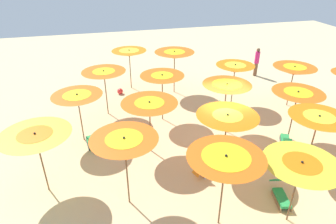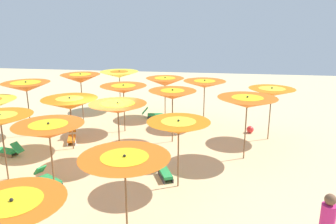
% 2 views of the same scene
% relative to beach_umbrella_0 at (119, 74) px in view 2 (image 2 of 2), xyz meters
% --- Properties ---
extents(ground, '(43.50, 43.50, 0.04)m').
position_rel_beach_umbrella_0_xyz_m(ground, '(-7.07, -1.30, -2.12)').
color(ground, beige).
extents(beach_umbrella_0, '(2.24, 2.24, 2.34)m').
position_rel_beach_umbrella_0_xyz_m(beach_umbrella_0, '(0.00, 0.00, 0.00)').
color(beach_umbrella_0, brown).
rests_on(beach_umbrella_0, ground).
extents(beach_umbrella_1, '(2.03, 2.03, 2.56)m').
position_rel_beach_umbrella_0_xyz_m(beach_umbrella_1, '(-2.63, 1.27, 0.19)').
color(beach_umbrella_1, brown).
rests_on(beach_umbrella_1, ground).
extents(beach_umbrella_2, '(2.12, 2.12, 2.56)m').
position_rel_beach_umbrella_0_xyz_m(beach_umbrella_2, '(-5.14, 2.79, 0.20)').
color(beach_umbrella_2, brown).
rests_on(beach_umbrella_2, ground).
extents(beach_umbrella_5, '(2.07, 2.07, 2.24)m').
position_rel_beach_umbrella_0_xyz_m(beach_umbrella_5, '(-1.20, -2.90, -0.14)').
color(beach_umbrella_5, brown).
rests_on(beach_umbrella_5, ground).
extents(beach_umbrella_6, '(2.19, 2.19, 2.30)m').
position_rel_beach_umbrella_0_xyz_m(beach_umbrella_6, '(-3.89, -1.35, -0.04)').
color(beach_umbrella_6, brown).
rests_on(beach_umbrella_6, ground).
extents(beach_umbrella_7, '(2.25, 2.25, 2.22)m').
position_rel_beach_umbrella_0_xyz_m(beach_umbrella_7, '(-6.41, 0.17, -0.16)').
color(beach_umbrella_7, brown).
rests_on(beach_umbrella_7, ground).
extents(beach_umbrella_8, '(2.07, 2.07, 2.32)m').
position_rel_beach_umbrella_0_xyz_m(beach_umbrella_8, '(-9.37, 1.21, -0.01)').
color(beach_umbrella_8, brown).
rests_on(beach_umbrella_8, ground).
extents(beach_umbrella_10, '(2.10, 2.10, 2.36)m').
position_rel_beach_umbrella_0_xyz_m(beach_umbrella_10, '(-2.40, -5.07, 0.02)').
color(beach_umbrella_10, brown).
rests_on(beach_umbrella_10, ground).
extents(beach_umbrella_11, '(2.05, 2.05, 2.37)m').
position_rel_beach_umbrella_0_xyz_m(beach_umbrella_11, '(-4.97, -3.81, 0.02)').
color(beach_umbrella_11, brown).
rests_on(beach_umbrella_11, ground).
extents(beach_umbrella_12, '(2.12, 2.12, 2.36)m').
position_rel_beach_umbrella_0_xyz_m(beach_umbrella_12, '(-7.43, -2.14, 0.01)').
color(beach_umbrella_12, brown).
rests_on(beach_umbrella_12, ground).
extents(beach_umbrella_13, '(2.10, 2.10, 2.30)m').
position_rel_beach_umbrella_0_xyz_m(beach_umbrella_13, '(-9.97, -0.77, -0.07)').
color(beach_umbrella_13, brown).
rests_on(beach_umbrella_13, ground).
extents(beach_umbrella_15, '(2.00, 2.00, 2.39)m').
position_rel_beach_umbrella_0_xyz_m(beach_umbrella_15, '(-4.02, -8.04, 0.06)').
color(beach_umbrella_15, brown).
rests_on(beach_umbrella_15, ground).
extents(beach_umbrella_16, '(2.23, 2.23, 2.50)m').
position_rel_beach_umbrella_0_xyz_m(beach_umbrella_16, '(-6.39, -6.82, 0.14)').
color(beach_umbrella_16, brown).
rests_on(beach_umbrella_16, ground).
extents(beach_umbrella_17, '(1.98, 1.98, 2.27)m').
position_rel_beach_umbrella_0_xyz_m(beach_umbrella_17, '(-9.00, -4.55, -0.09)').
color(beach_umbrella_17, brown).
rests_on(beach_umbrella_17, ground).
extents(beach_umbrella_18, '(2.16, 2.16, 2.24)m').
position_rel_beach_umbrella_0_xyz_m(beach_umbrella_18, '(-11.85, -3.63, -0.14)').
color(beach_umbrella_18, brown).
rests_on(beach_umbrella_18, ground).
extents(beach_umbrella_19, '(1.91, 1.91, 2.21)m').
position_rel_beach_umbrella_0_xyz_m(beach_umbrella_19, '(-14.00, -2.17, -0.11)').
color(beach_umbrella_19, brown).
rests_on(beach_umbrella_19, ground).
extents(lounger_0, '(0.88, 1.17, 0.55)m').
position_rel_beach_umbrella_0_xyz_m(lounger_0, '(-9.53, -0.35, -1.91)').
color(lounger_0, '#333338').
rests_on(lounger_0, ground).
extents(lounger_1, '(1.18, 0.75, 0.56)m').
position_rel_beach_umbrella_0_xyz_m(lounger_1, '(-8.44, -4.03, -1.91)').
color(lounger_1, '#333338').
rests_on(lounger_1, ground).
extents(lounger_2, '(0.62, 1.28, 0.60)m').
position_rel_beach_umbrella_0_xyz_m(lounger_2, '(-7.49, 2.42, -1.90)').
color(lounger_2, olive).
rests_on(lounger_2, ground).
extents(lounger_3, '(0.49, 1.16, 0.61)m').
position_rel_beach_umbrella_0_xyz_m(lounger_3, '(-1.52, -2.29, -1.90)').
color(lounger_3, '#333338').
rests_on(lounger_3, ground).
extents(lounger_4, '(1.26, 0.75, 0.62)m').
position_rel_beach_umbrella_0_xyz_m(lounger_4, '(-5.67, 0.57, -1.90)').
color(lounger_4, silver).
rests_on(lounger_4, ground).
extents(beach_ball, '(0.34, 0.34, 0.34)m').
position_rel_beach_umbrella_0_xyz_m(beach_ball, '(-3.26, -7.32, -1.94)').
color(beach_ball, red).
rests_on(beach_ball, ground).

